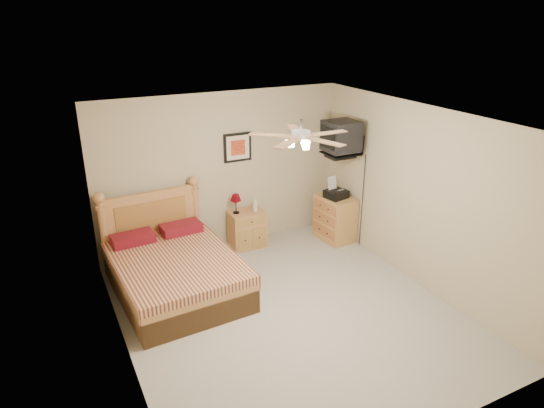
% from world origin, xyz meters
% --- Properties ---
extents(floor, '(4.50, 4.50, 0.00)m').
position_xyz_m(floor, '(0.00, 0.00, 0.00)').
color(floor, '#A09B91').
rests_on(floor, ground).
extents(ceiling, '(4.00, 4.50, 0.04)m').
position_xyz_m(ceiling, '(0.00, 0.00, 2.50)').
color(ceiling, white).
rests_on(ceiling, ground).
extents(wall_back, '(4.00, 0.04, 2.50)m').
position_xyz_m(wall_back, '(0.00, 2.25, 1.25)').
color(wall_back, tan).
rests_on(wall_back, ground).
extents(wall_front, '(4.00, 0.04, 2.50)m').
position_xyz_m(wall_front, '(0.00, -2.25, 1.25)').
color(wall_front, tan).
rests_on(wall_front, ground).
extents(wall_left, '(0.04, 4.50, 2.50)m').
position_xyz_m(wall_left, '(-2.00, 0.00, 1.25)').
color(wall_left, tan).
rests_on(wall_left, ground).
extents(wall_right, '(0.04, 4.50, 2.50)m').
position_xyz_m(wall_right, '(2.00, 0.00, 1.25)').
color(wall_right, tan).
rests_on(wall_right, ground).
extents(bed, '(1.62, 2.06, 1.28)m').
position_xyz_m(bed, '(-1.14, 1.12, 0.64)').
color(bed, '#B07648').
rests_on(bed, ground).
extents(nightstand, '(0.57, 0.44, 0.60)m').
position_xyz_m(nightstand, '(0.31, 2.00, 0.30)').
color(nightstand, '#A16A3E').
rests_on(nightstand, ground).
extents(table_lamp, '(0.23, 0.23, 0.32)m').
position_xyz_m(table_lamp, '(0.14, 2.04, 0.76)').
color(table_lamp, '#5F030E').
rests_on(table_lamp, nightstand).
extents(lotion_bottle, '(0.11, 0.11, 0.22)m').
position_xyz_m(lotion_bottle, '(0.44, 1.98, 0.71)').
color(lotion_bottle, silver).
rests_on(lotion_bottle, nightstand).
extents(framed_picture, '(0.46, 0.04, 0.46)m').
position_xyz_m(framed_picture, '(0.27, 2.23, 1.62)').
color(framed_picture, black).
rests_on(framed_picture, wall_back).
extents(dresser, '(0.50, 0.68, 0.76)m').
position_xyz_m(dresser, '(1.73, 1.57, 0.38)').
color(dresser, '#BF9145').
rests_on(dresser, ground).
extents(fax_machine, '(0.38, 0.40, 0.34)m').
position_xyz_m(fax_machine, '(1.70, 1.55, 0.93)').
color(fax_machine, black).
rests_on(fax_machine, dresser).
extents(magazine_lower, '(0.28, 0.33, 0.03)m').
position_xyz_m(magazine_lower, '(1.71, 1.76, 0.77)').
color(magazine_lower, '#BCB193').
rests_on(magazine_lower, dresser).
extents(magazine_upper, '(0.23, 0.28, 0.02)m').
position_xyz_m(magazine_upper, '(1.75, 1.77, 0.80)').
color(magazine_upper, gray).
rests_on(magazine_upper, magazine_lower).
extents(wall_tv, '(0.56, 0.46, 0.58)m').
position_xyz_m(wall_tv, '(1.75, 1.34, 1.81)').
color(wall_tv, black).
rests_on(wall_tv, wall_right).
extents(ceiling_fan, '(1.14, 1.14, 0.28)m').
position_xyz_m(ceiling_fan, '(0.00, -0.20, 2.36)').
color(ceiling_fan, silver).
rests_on(ceiling_fan, ceiling).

